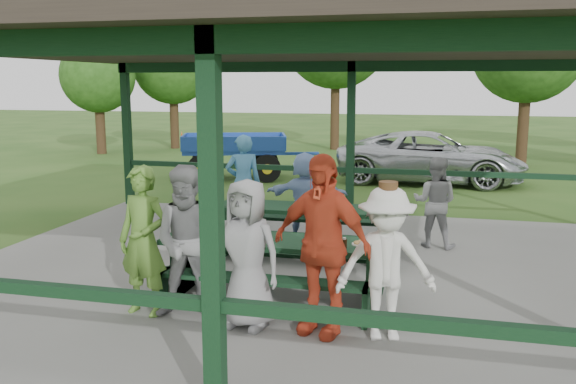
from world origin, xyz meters
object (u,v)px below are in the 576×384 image
(contestant_red, at_px, (321,245))
(pickup_truck, at_px, (431,157))
(spectator_blue, at_px, (243,183))
(farm_trailer, at_px, (235,155))
(picnic_table_far, at_px, (307,224))
(contestant_grey_mid, at_px, (247,254))
(picnic_table_near, at_px, (274,261))
(contestant_white_fedora, at_px, (386,263))
(spectator_grey, at_px, (435,202))
(contestant_green, at_px, (143,241))
(spectator_lblue, at_px, (305,196))
(contestant_grey_left, at_px, (191,242))

(contestant_red, xyz_separation_m, pickup_truck, (0.99, 10.93, -0.36))
(spectator_blue, height_order, farm_trailer, spectator_blue)
(picnic_table_far, relative_size, contestant_grey_mid, 1.70)
(picnic_table_near, bearing_deg, spectator_blue, 113.74)
(contestant_white_fedora, distance_m, spectator_grey, 3.80)
(contestant_green, xyz_separation_m, spectator_lblue, (1.08, 3.62, -0.11))
(picnic_table_near, bearing_deg, spectator_grey, 57.73)
(picnic_table_far, bearing_deg, contestant_red, -75.15)
(contestant_grey_left, bearing_deg, contestant_white_fedora, -16.72)
(contestant_white_fedora, distance_m, spectator_blue, 5.01)
(picnic_table_near, height_order, contestant_red, contestant_red)
(spectator_blue, xyz_separation_m, farm_trailer, (-2.25, 6.19, -0.28))
(spectator_lblue, bearing_deg, contestant_green, 73.07)
(contestant_green, distance_m, contestant_white_fedora, 2.71)
(contestant_grey_mid, bearing_deg, spectator_grey, 73.15)
(picnic_table_far, bearing_deg, pickup_truck, 77.86)
(contestant_grey_left, distance_m, farm_trailer, 10.65)
(picnic_table_far, distance_m, pickup_truck, 8.28)
(contestant_grey_left, xyz_separation_m, farm_trailer, (-2.95, 10.23, -0.29))
(contestant_red, relative_size, farm_trailer, 0.49)
(contestant_white_fedora, height_order, spectator_lblue, contestant_white_fedora)
(contestant_grey_left, relative_size, farm_trailer, 0.44)
(picnic_table_near, bearing_deg, contestant_grey_mid, -94.76)
(pickup_truck, bearing_deg, contestant_grey_mid, 173.36)
(spectator_blue, distance_m, spectator_grey, 3.33)
(contestant_green, bearing_deg, farm_trailer, 112.67)
(contestant_red, bearing_deg, contestant_white_fedora, 19.37)
(contestant_red, height_order, spectator_grey, contestant_red)
(spectator_lblue, bearing_deg, contestant_red, 104.33)
(contestant_red, relative_size, contestant_white_fedora, 1.16)
(contestant_grey_mid, xyz_separation_m, contestant_red, (0.80, 0.02, 0.15))
(contestant_grey_left, bearing_deg, contestant_red, -17.99)
(contestant_grey_mid, bearing_deg, picnic_table_far, 99.13)
(contestant_white_fedora, relative_size, spectator_grey, 1.13)
(contestant_green, xyz_separation_m, spectator_blue, (-0.14, 4.08, 0.00))
(picnic_table_near, bearing_deg, picnic_table_far, 90.76)
(contestant_grey_mid, xyz_separation_m, spectator_blue, (-1.38, 4.16, 0.05))
(farm_trailer, bearing_deg, spectator_grey, -67.14)
(contestant_grey_left, bearing_deg, spectator_blue, 85.14)
(picnic_table_near, height_order, farm_trailer, farm_trailer)
(spectator_lblue, relative_size, spectator_blue, 0.87)
(farm_trailer, bearing_deg, contestant_white_fedora, -81.22)
(contestant_grey_mid, bearing_deg, pickup_truck, 90.78)
(contestant_red, bearing_deg, picnic_table_near, 149.51)
(contestant_grey_left, relative_size, contestant_white_fedora, 1.05)
(picnic_table_near, distance_m, spectator_blue, 3.62)
(contestant_green, relative_size, contestant_grey_mid, 1.06)
(contestant_grey_left, bearing_deg, contestant_grey_mid, -23.81)
(contestant_white_fedora, xyz_separation_m, pickup_truck, (0.32, 10.92, -0.20))
(spectator_blue, bearing_deg, farm_trailer, -92.71)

